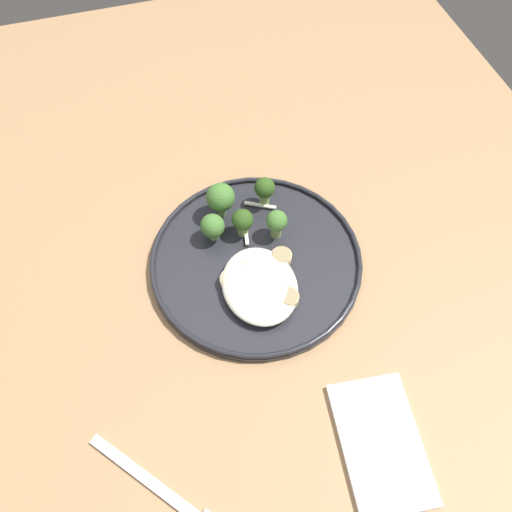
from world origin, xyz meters
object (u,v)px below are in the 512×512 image
object	(u,v)px
seared_scallop_tilted_round	(233,280)
broccoli_floret_beside_noodles	(277,222)
broccoli_floret_small_sprig	(242,221)
broccoli_floret_split_head	(212,226)
seared_scallop_right_edge	(250,271)
seared_scallop_large_seared	(288,298)
dinner_plate	(256,261)
broccoli_floret_front_edge	(221,198)
broccoli_floret_tall_stalk	(265,189)
seared_scallop_left_edge	(282,257)
folded_napkin	(381,443)
dinner_fork	(163,491)

from	to	relation	value
seared_scallop_tilted_round	broccoli_floret_beside_noodles	world-z (taller)	broccoli_floret_beside_noodles
broccoli_floret_small_sprig	seared_scallop_tilted_round	bearing A→B (deg)	155.20
seared_scallop_tilted_round	broccoli_floret_split_head	distance (m)	0.08
seared_scallop_tilted_round	broccoli_floret_split_head	xyz separation A→B (m)	(0.08, 0.01, 0.02)
seared_scallop_right_edge	broccoli_floret_split_head	xyz separation A→B (m)	(0.07, 0.03, 0.01)
broccoli_floret_small_sprig	seared_scallop_large_seared	bearing A→B (deg)	-168.34
broccoli_floret_small_sprig	broccoli_floret_split_head	size ratio (longest dim) A/B	1.03
dinner_plate	broccoli_floret_front_edge	bearing A→B (deg)	15.38
seared_scallop_right_edge	broccoli_floret_tall_stalk	world-z (taller)	broccoli_floret_tall_stalk
seared_scallop_left_edge	broccoli_floret_beside_noodles	size ratio (longest dim) A/B	0.57
broccoli_floret_front_edge	broccoli_floret_beside_noodles	world-z (taller)	broccoli_floret_front_edge
seared_scallop_tilted_round	broccoli_floret_tall_stalk	distance (m)	0.14
broccoli_floret_tall_stalk	folded_napkin	world-z (taller)	broccoli_floret_tall_stalk
dinner_plate	seared_scallop_tilted_round	bearing A→B (deg)	124.38
broccoli_floret_split_head	folded_napkin	world-z (taller)	broccoli_floret_split_head
seared_scallop_right_edge	broccoli_floret_tall_stalk	size ratio (longest dim) A/B	0.55
folded_napkin	broccoli_floret_split_head	bearing A→B (deg)	19.08
seared_scallop_right_edge	folded_napkin	bearing A→B (deg)	-162.13
seared_scallop_tilted_round	broccoli_floret_split_head	bearing A→B (deg)	4.58
seared_scallop_left_edge	broccoli_floret_tall_stalk	bearing A→B (deg)	-3.79
seared_scallop_left_edge	broccoli_floret_small_sprig	distance (m)	0.07
folded_napkin	dinner_fork	bearing A→B (deg)	84.87
seared_scallop_large_seared	broccoli_floret_front_edge	xyz separation A→B (m)	(0.16, 0.05, 0.03)
seared_scallop_left_edge	broccoli_floret_front_edge	size ratio (longest dim) A/B	0.47
dinner_plate	folded_napkin	xyz separation A→B (m)	(-0.27, -0.07, -0.00)
broccoli_floret_split_head	seared_scallop_large_seared	bearing A→B (deg)	-152.32
folded_napkin	broccoli_floret_small_sprig	bearing A→B (deg)	12.45
broccoli_floret_tall_stalk	broccoli_floret_beside_noodles	bearing A→B (deg)	179.07
dinner_fork	seared_scallop_tilted_round	bearing A→B (deg)	-32.36
broccoli_floret_front_edge	seared_scallop_left_edge	bearing A→B (deg)	-150.55
seared_scallop_left_edge	broccoli_floret_split_head	xyz separation A→B (m)	(0.07, 0.08, 0.02)
seared_scallop_left_edge	broccoli_floret_front_edge	distance (m)	0.12
broccoli_floret_small_sprig	dinner_plate	bearing A→B (deg)	-174.44
seared_scallop_large_seared	seared_scallop_right_edge	size ratio (longest dim) A/B	0.99
broccoli_floret_front_edge	broccoli_floret_split_head	world-z (taller)	broccoli_floret_front_edge
broccoli_floret_front_edge	dinner_fork	world-z (taller)	broccoli_floret_front_edge
seared_scallop_tilted_round	seared_scallop_right_edge	world-z (taller)	seared_scallop_right_edge
broccoli_floret_tall_stalk	folded_napkin	size ratio (longest dim) A/B	0.34
seared_scallop_right_edge	seared_scallop_left_edge	bearing A→B (deg)	-79.23
broccoli_floret_split_head	broccoli_floret_tall_stalk	size ratio (longest dim) A/B	0.89
dinner_plate	seared_scallop_large_seared	distance (m)	0.08
folded_napkin	seared_scallop_large_seared	bearing A→B (deg)	12.94
broccoli_floret_split_head	folded_napkin	xyz separation A→B (m)	(-0.32, -0.11, -0.03)
broccoli_floret_small_sprig	broccoli_floret_beside_noodles	xyz separation A→B (m)	(-0.02, -0.04, 0.00)
dinner_plate	seared_scallop_tilted_round	world-z (taller)	seared_scallop_tilted_round
broccoli_floret_small_sprig	broccoli_floret_split_head	distance (m)	0.04
seared_scallop_large_seared	seared_scallop_right_edge	xyz separation A→B (m)	(0.05, 0.04, 0.00)
dinner_plate	seared_scallop_right_edge	xyz separation A→B (m)	(-0.02, 0.01, 0.01)
broccoli_floret_small_sprig	broccoli_floret_tall_stalk	size ratio (longest dim) A/B	0.92
seared_scallop_left_edge	dinner_plate	bearing A→B (deg)	69.08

